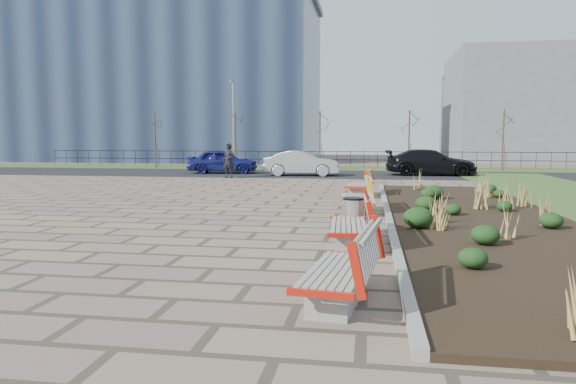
% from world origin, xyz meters
% --- Properties ---
extents(ground, '(120.00, 120.00, 0.00)m').
position_xyz_m(ground, '(0.00, 0.00, 0.00)').
color(ground, '#7A6954').
rests_on(ground, ground).
extents(planting_bed, '(4.50, 18.00, 0.10)m').
position_xyz_m(planting_bed, '(6.25, 5.00, 0.05)').
color(planting_bed, black).
rests_on(planting_bed, ground).
extents(planting_curb, '(0.16, 18.00, 0.15)m').
position_xyz_m(planting_curb, '(3.92, 5.00, 0.07)').
color(planting_curb, gray).
rests_on(planting_curb, ground).
extents(grass_verge_far, '(80.00, 5.00, 0.04)m').
position_xyz_m(grass_verge_far, '(0.00, 28.00, 0.02)').
color(grass_verge_far, '#33511E').
rests_on(grass_verge_far, ground).
extents(road, '(80.00, 7.00, 0.02)m').
position_xyz_m(road, '(0.00, 22.00, 0.01)').
color(road, black).
rests_on(road, ground).
extents(bench_a, '(1.16, 2.20, 1.00)m').
position_xyz_m(bench_a, '(3.00, -2.31, 0.50)').
color(bench_a, red).
rests_on(bench_a, ground).
extents(bench_b, '(1.00, 2.14, 1.00)m').
position_xyz_m(bench_b, '(3.00, 1.26, 0.50)').
color(bench_b, red).
rests_on(bench_b, ground).
extents(bench_c, '(1.00, 2.14, 1.00)m').
position_xyz_m(bench_c, '(3.00, 5.99, 0.50)').
color(bench_c, yellow).
rests_on(bench_c, ground).
extents(bench_d, '(1.07, 2.17, 1.00)m').
position_xyz_m(bench_d, '(3.00, 10.43, 0.50)').
color(bench_d, red).
rests_on(bench_d, ground).
extents(litter_bin, '(0.46, 0.46, 0.83)m').
position_xyz_m(litter_bin, '(3.06, 2.51, 0.41)').
color(litter_bin, '#B2B2B7').
rests_on(litter_bin, ground).
extents(pedestrian, '(0.79, 0.63, 1.90)m').
position_xyz_m(pedestrian, '(-4.20, 18.24, 0.95)').
color(pedestrian, black).
rests_on(pedestrian, ground).
extents(car_blue, '(4.44, 2.24, 1.45)m').
position_xyz_m(car_blue, '(-5.55, 21.71, 0.75)').
color(car_blue, navy).
rests_on(car_blue, road).
extents(car_silver, '(4.42, 1.76, 1.43)m').
position_xyz_m(car_silver, '(-0.45, 20.45, 0.74)').
color(car_silver, '#93969A').
rests_on(car_silver, road).
extents(car_black, '(5.21, 2.16, 1.51)m').
position_xyz_m(car_black, '(6.93, 21.95, 0.77)').
color(car_black, black).
rests_on(car_black, road).
extents(tree_a, '(1.40, 1.40, 4.00)m').
position_xyz_m(tree_a, '(-12.00, 26.50, 2.04)').
color(tree_a, '#4C3D2D').
rests_on(tree_a, grass_verge_far).
extents(tree_b, '(1.40, 1.40, 4.00)m').
position_xyz_m(tree_b, '(-6.00, 26.50, 2.04)').
color(tree_b, '#4C3D2D').
rests_on(tree_b, grass_verge_far).
extents(tree_c, '(1.40, 1.40, 4.00)m').
position_xyz_m(tree_c, '(0.00, 26.50, 2.04)').
color(tree_c, '#4C3D2D').
rests_on(tree_c, grass_verge_far).
extents(tree_d, '(1.40, 1.40, 4.00)m').
position_xyz_m(tree_d, '(6.00, 26.50, 2.04)').
color(tree_d, '#4C3D2D').
rests_on(tree_d, grass_verge_far).
extents(tree_e, '(1.40, 1.40, 4.00)m').
position_xyz_m(tree_e, '(12.00, 26.50, 2.04)').
color(tree_e, '#4C3D2D').
rests_on(tree_e, grass_verge_far).
extents(lamp_west, '(0.24, 0.60, 6.00)m').
position_xyz_m(lamp_west, '(-6.00, 26.00, 3.04)').
color(lamp_west, gray).
rests_on(lamp_west, grass_verge_far).
extents(lamp_east, '(0.24, 0.60, 6.00)m').
position_xyz_m(lamp_east, '(8.00, 26.00, 3.04)').
color(lamp_east, gray).
rests_on(lamp_east, grass_verge_far).
extents(railing_fence, '(44.00, 0.10, 1.20)m').
position_xyz_m(railing_fence, '(0.00, 29.50, 0.64)').
color(railing_fence, black).
rests_on(railing_fence, grass_verge_far).
extents(building_glass, '(40.00, 14.00, 15.00)m').
position_xyz_m(building_glass, '(-22.00, 40.00, 7.50)').
color(building_glass, '#192338').
rests_on(building_glass, ground).
extents(building_grey, '(18.00, 12.00, 10.00)m').
position_xyz_m(building_grey, '(20.00, 42.00, 5.00)').
color(building_grey, slate).
rests_on(building_grey, ground).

